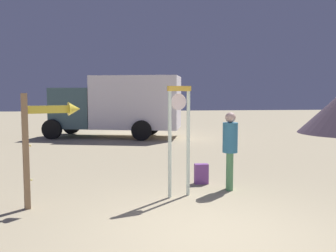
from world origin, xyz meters
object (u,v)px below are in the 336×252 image
arrow_sign (46,130)px  person_near_clock (230,147)px  box_truck_near (120,104)px  standing_clock (179,131)px  backpack (201,174)px

arrow_sign → person_near_clock: size_ratio=1.24×
arrow_sign → box_truck_near: size_ratio=0.31×
person_near_clock → standing_clock: bearing=-161.9°
standing_clock → box_truck_near: box_truck_near is taller
box_truck_near → person_near_clock: bearing=-76.3°
person_near_clock → arrow_sign: bearing=-169.0°
person_near_clock → backpack: person_near_clock is taller
arrow_sign → person_near_clock: bearing=11.0°
backpack → box_truck_near: box_truck_near is taller
arrow_sign → person_near_clock: (3.64, 0.70, -0.46)m
person_near_clock → box_truck_near: size_ratio=0.25×
person_near_clock → box_truck_near: (-2.41, 9.91, 0.64)m
arrow_sign → backpack: (3.14, 1.28, -1.17)m
standing_clock → person_near_clock: standing_clock is taller
arrow_sign → box_truck_near: box_truck_near is taller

